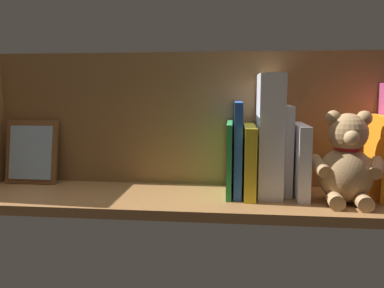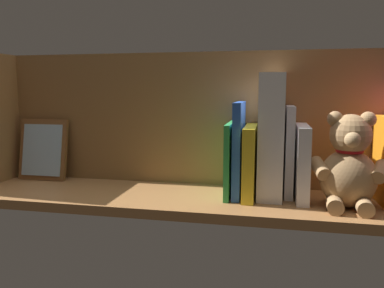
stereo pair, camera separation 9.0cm
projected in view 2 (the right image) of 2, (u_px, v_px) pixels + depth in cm
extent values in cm
cube|color=#9E6B3D|center=(192.00, 199.00, 91.82)|extent=(111.74, 26.58, 2.20)
cube|color=brown|center=(201.00, 119.00, 99.96)|extent=(111.74, 1.50, 34.22)
ellipsoid|color=tan|center=(348.00, 178.00, 81.29)|extent=(12.41, 11.27, 12.32)
sphere|color=tan|center=(351.00, 134.00, 79.99)|extent=(8.47, 8.47, 8.47)
sphere|color=tan|center=(368.00, 120.00, 78.68)|extent=(3.27, 3.27, 3.27)
sphere|color=tan|center=(335.00, 119.00, 80.41)|extent=(3.27, 3.27, 3.27)
sphere|color=tan|center=(352.00, 140.00, 76.65)|extent=(3.27, 3.27, 3.27)
cylinder|color=tan|center=(380.00, 171.00, 77.93)|extent=(5.10, 6.71, 4.56)
cylinder|color=tan|center=(320.00, 168.00, 81.12)|extent=(4.44, 6.62, 4.56)
cylinder|color=tan|center=(365.00, 207.00, 76.19)|extent=(3.59, 4.84, 3.27)
cylinder|color=tan|center=(335.00, 205.00, 77.70)|extent=(3.59, 4.84, 3.27)
torus|color=red|center=(350.00, 150.00, 80.46)|extent=(6.00, 6.00, 0.96)
cube|color=silver|center=(302.00, 162.00, 87.49)|extent=(2.83, 15.37, 16.84)
cube|color=silver|center=(289.00, 151.00, 89.85)|extent=(1.92, 11.06, 21.01)
cube|color=white|center=(271.00, 136.00, 88.64)|extent=(5.60, 14.09, 28.36)
cube|color=yellow|center=(250.00, 161.00, 89.47)|extent=(2.64, 16.24, 16.44)
cube|color=blue|center=(239.00, 149.00, 90.40)|extent=(1.83, 14.68, 21.91)
cube|color=green|center=(230.00, 159.00, 90.77)|extent=(1.23, 15.46, 17.09)
cube|color=brown|center=(43.00, 150.00, 106.69)|extent=(13.82, 4.44, 16.78)
cube|color=#99B7D1|center=(42.00, 150.00, 105.99)|extent=(11.61, 3.09, 13.97)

